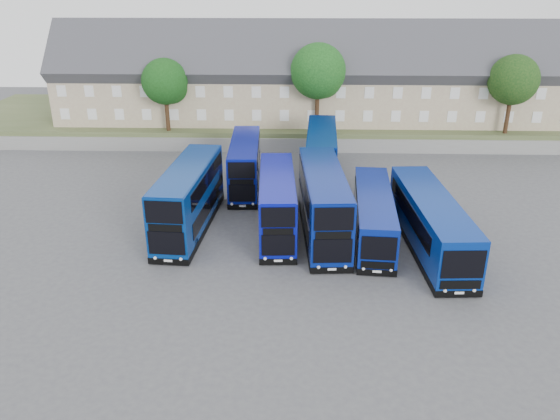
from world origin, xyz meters
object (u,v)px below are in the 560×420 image
Objects in this scene: tree_west at (166,83)px; tree_far at (546,68)px; coach_east_a at (373,216)px; dd_front_mid at (277,204)px; tree_mid at (319,73)px; dd_front_left at (189,199)px; tree_east at (514,82)px.

tree_west is 42.58m from tree_far.
coach_east_a is 1.58× the size of tree_west.
tree_far is at bearing 40.44° from dd_front_mid.
tree_west reaches higher than coach_east_a.
coach_east_a is 1.31× the size of tree_mid.
dd_front_left is 1.10× the size of dd_front_mid.
dd_front_left is 1.57× the size of tree_west.
coach_east_a is 1.39× the size of tree_far.
tree_far is (26.00, 6.50, -0.34)m from tree_mid.
tree_mid reaches higher than tree_west.
tree_mid reaches higher than tree_east.
tree_mid is at bearing 178.57° from tree_east.
dd_front_mid is 41.06m from tree_far.
tree_west is at bearing -170.54° from tree_far.
tree_mid is at bearing 102.71° from coach_east_a.
coach_east_a is at bearing -81.65° from tree_mid.
tree_east is 9.23m from tree_far.
tree_east reaches higher than dd_front_left.
dd_front_mid is at bearing -59.37° from tree_west.
dd_front_left is at bearing -74.10° from tree_west.
dd_front_mid is at bearing 1.19° from dd_front_left.
tree_far reaches higher than dd_front_mid.
tree_mid reaches higher than tree_far.
dd_front_left is 13.45m from coach_east_a.
dd_front_left is 36.82m from tree_east.
dd_front_mid is 1.34× the size of tree_east.
tree_east is at bearing -1.43° from tree_mid.
tree_mid is 26.80m from tree_far.
tree_mid is (16.00, 0.50, 1.02)m from tree_west.
tree_far is (22.77, 28.50, 6.13)m from coach_east_a.
tree_east reaches higher than tree_west.
dd_front_mid is 31.96m from tree_east.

